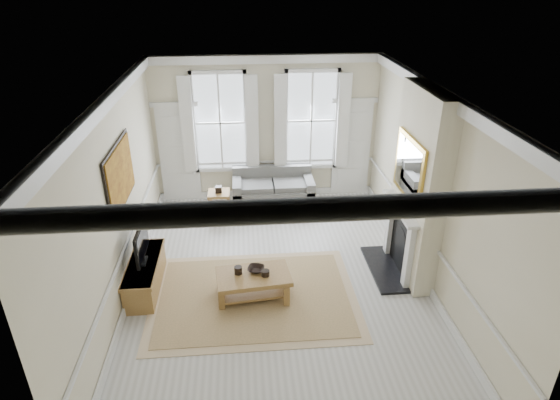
{
  "coord_description": "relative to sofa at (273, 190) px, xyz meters",
  "views": [
    {
      "loc": [
        -0.57,
        -6.87,
        5.06
      ],
      "look_at": [
        0.09,
        0.79,
        1.25
      ],
      "focal_mm": 30.0,
      "sensor_mm": 36.0,
      "label": 1
    }
  ],
  "objects": [
    {
      "name": "floor",
      "position": [
        -0.12,
        -3.11,
        -0.36
      ],
      "size": [
        7.2,
        7.2,
        0.0
      ],
      "primitive_type": "plane",
      "color": "#B7B5AD",
      "rests_on": "ground"
    },
    {
      "name": "ceiling",
      "position": [
        -0.12,
        -3.11,
        3.04
      ],
      "size": [
        7.2,
        7.2,
        0.0
      ],
      "primitive_type": "plane",
      "rotation": [
        3.14,
        0.0,
        0.0
      ],
      "color": "white",
      "rests_on": "back_wall"
    },
    {
      "name": "back_wall",
      "position": [
        -0.12,
        0.49,
        1.34
      ],
      "size": [
        5.2,
        0.0,
        5.2
      ],
      "primitive_type": "plane",
      "rotation": [
        1.57,
        0.0,
        0.0
      ],
      "color": "beige",
      "rests_on": "floor"
    },
    {
      "name": "left_wall",
      "position": [
        -2.72,
        -3.11,
        1.34
      ],
      "size": [
        0.0,
        7.2,
        7.2
      ],
      "primitive_type": "plane",
      "rotation": [
        1.57,
        0.0,
        1.57
      ],
      "color": "beige",
      "rests_on": "floor"
    },
    {
      "name": "right_wall",
      "position": [
        2.48,
        -3.11,
        1.34
      ],
      "size": [
        0.0,
        7.2,
        7.2
      ],
      "primitive_type": "plane",
      "rotation": [
        1.57,
        0.0,
        -1.57
      ],
      "color": "beige",
      "rests_on": "floor"
    },
    {
      "name": "window_left",
      "position": [
        -1.17,
        0.44,
        1.54
      ],
      "size": [
        1.26,
        0.2,
        2.2
      ],
      "primitive_type": null,
      "color": "#B2BCC6",
      "rests_on": "back_wall"
    },
    {
      "name": "window_right",
      "position": [
        0.93,
        0.44,
        1.54
      ],
      "size": [
        1.26,
        0.2,
        2.2
      ],
      "primitive_type": null,
      "color": "#B2BCC6",
      "rests_on": "back_wall"
    },
    {
      "name": "door_left",
      "position": [
        -2.17,
        0.45,
        0.79
      ],
      "size": [
        0.9,
        0.08,
        2.3
      ],
      "primitive_type": "cube",
      "color": "silver",
      "rests_on": "floor"
    },
    {
      "name": "door_right",
      "position": [
        1.93,
        0.45,
        0.79
      ],
      "size": [
        0.9,
        0.08,
        2.3
      ],
      "primitive_type": "cube",
      "color": "silver",
      "rests_on": "floor"
    },
    {
      "name": "painting",
      "position": [
        -2.68,
        -2.81,
        1.69
      ],
      "size": [
        0.05,
        1.66,
        1.06
      ],
      "primitive_type": "cube",
      "color": "#C08D20",
      "rests_on": "left_wall"
    },
    {
      "name": "chimney_breast",
      "position": [
        2.31,
        -2.91,
        1.34
      ],
      "size": [
        0.35,
        1.7,
        3.38
      ],
      "primitive_type": "cube",
      "color": "beige",
      "rests_on": "floor"
    },
    {
      "name": "hearth",
      "position": [
        1.88,
        -2.91,
        -0.34
      ],
      "size": [
        0.55,
        1.5,
        0.05
      ],
      "primitive_type": "cube",
      "color": "black",
      "rests_on": "floor"
    },
    {
      "name": "fireplace",
      "position": [
        2.08,
        -2.91,
        0.37
      ],
      "size": [
        0.21,
        1.45,
        1.33
      ],
      "color": "silver",
      "rests_on": "floor"
    },
    {
      "name": "mirror",
      "position": [
        2.09,
        -2.91,
        1.69
      ],
      "size": [
        0.06,
        1.26,
        1.06
      ],
      "primitive_type": "cube",
      "color": "gold",
      "rests_on": "chimney_breast"
    },
    {
      "name": "sofa",
      "position": [
        0.0,
        0.0,
        0.0
      ],
      "size": [
        1.88,
        0.91,
        0.87
      ],
      "color": "#60605D",
      "rests_on": "floor"
    },
    {
      "name": "side_table",
      "position": [
        -1.24,
        -0.49,
        0.12
      ],
      "size": [
        0.49,
        0.49,
        0.59
      ],
      "rotation": [
        0.0,
        0.0,
        -0.02
      ],
      "color": "brown",
      "rests_on": "floor"
    },
    {
      "name": "rug",
      "position": [
        -0.58,
        -3.5,
        -0.35
      ],
      "size": [
        3.5,
        2.6,
        0.02
      ],
      "primitive_type": "cube",
      "color": "olive",
      "rests_on": "floor"
    },
    {
      "name": "coffee_table",
      "position": [
        -0.58,
        -3.5,
        0.02
      ],
      "size": [
        1.3,
        0.84,
        0.46
      ],
      "rotation": [
        0.0,
        0.0,
        0.11
      ],
      "color": "brown",
      "rests_on": "rug"
    },
    {
      "name": "ceramic_pot_a",
      "position": [
        -0.83,
        -3.45,
        0.17
      ],
      "size": [
        0.13,
        0.13,
        0.13
      ],
      "primitive_type": "cylinder",
      "color": "black",
      "rests_on": "coffee_table"
    },
    {
      "name": "ceramic_pot_b",
      "position": [
        -0.38,
        -3.55,
        0.15
      ],
      "size": [
        0.14,
        0.14,
        0.1
      ],
      "primitive_type": "cylinder",
      "color": "black",
      "rests_on": "coffee_table"
    },
    {
      "name": "bowl",
      "position": [
        -0.53,
        -3.4,
        0.13
      ],
      "size": [
        0.34,
        0.34,
        0.07
      ],
      "primitive_type": "imported",
      "rotation": [
        0.0,
        0.0,
        -0.25
      ],
      "color": "black",
      "rests_on": "coffee_table"
    },
    {
      "name": "tv_stand",
      "position": [
        -2.46,
        -3.08,
        -0.09
      ],
      "size": [
        0.48,
        1.5,
        0.54
      ],
      "primitive_type": "cube",
      "color": "brown",
      "rests_on": "floor"
    },
    {
      "name": "tv",
      "position": [
        -2.43,
        -3.08,
        0.57
      ],
      "size": [
        0.08,
        0.9,
        0.68
      ],
      "color": "black",
      "rests_on": "tv_stand"
    }
  ]
}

